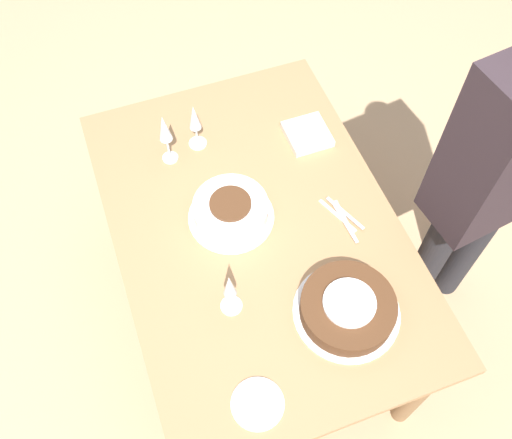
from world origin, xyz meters
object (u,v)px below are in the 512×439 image
(cake_center_white, at_px, (231,211))
(cake_front_chocolate, at_px, (348,308))
(wine_glass_extra, at_px, (230,288))
(wine_glass_near, at_px, (195,120))
(person_cutting, at_px, (500,171))
(wine_glass_far, at_px, (165,130))

(cake_center_white, distance_m, cake_front_chocolate, 0.50)
(cake_front_chocolate, relative_size, wine_glass_extra, 1.63)
(cake_front_chocolate, xyz_separation_m, wine_glass_extra, (0.14, 0.33, 0.10))
(wine_glass_near, relative_size, wine_glass_extra, 0.98)
(wine_glass_near, relative_size, person_cutting, 0.13)
(cake_center_white, relative_size, person_cutting, 0.19)
(wine_glass_far, height_order, person_cutting, person_cutting)
(person_cutting, bearing_deg, cake_front_chocolate, 11.10)
(wine_glass_far, bearing_deg, person_cutting, -121.07)
(wine_glass_extra, bearing_deg, cake_front_chocolate, -113.34)
(wine_glass_near, xyz_separation_m, person_cutting, (-0.60, -0.83, 0.07))
(wine_glass_extra, xyz_separation_m, person_cutting, (0.06, -0.92, 0.07))
(cake_center_white, height_order, wine_glass_extra, wine_glass_extra)
(cake_front_chocolate, bearing_deg, cake_center_white, 26.28)
(wine_glass_far, xyz_separation_m, person_cutting, (-0.57, -0.94, 0.05))
(wine_glass_extra, distance_m, person_cutting, 0.92)
(cake_front_chocolate, distance_m, person_cutting, 0.65)
(cake_front_chocolate, distance_m, wine_glass_far, 0.85)
(cake_center_white, distance_m, wine_glass_near, 0.36)
(wine_glass_near, distance_m, person_cutting, 1.02)
(cake_center_white, xyz_separation_m, wine_glass_far, (0.32, 0.13, 0.11))
(cake_center_white, height_order, person_cutting, person_cutting)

